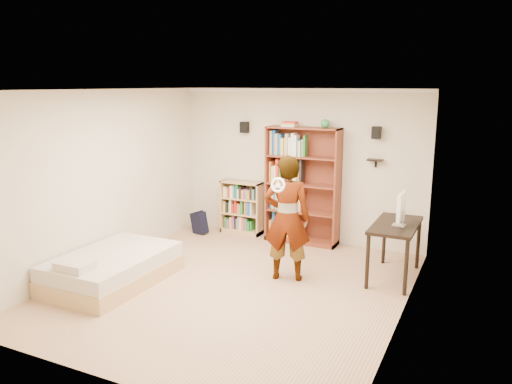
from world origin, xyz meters
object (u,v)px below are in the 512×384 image
(low_bookshelf, at_px, (242,208))
(tall_bookshelf, at_px, (303,186))
(computer_desk, at_px, (394,251))
(daybed, at_px, (113,265))
(person, at_px, (287,218))

(low_bookshelf, bearing_deg, tall_bookshelf, -1.89)
(low_bookshelf, xyz_separation_m, computer_desk, (3.02, -1.05, -0.09))
(low_bookshelf, xyz_separation_m, daybed, (-0.54, -2.96, -0.23))
(low_bookshelf, distance_m, person, 2.42)
(person, bearing_deg, tall_bookshelf, -92.71)
(computer_desk, bearing_deg, low_bookshelf, 160.82)
(computer_desk, relative_size, person, 0.66)
(tall_bookshelf, distance_m, person, 1.75)
(low_bookshelf, height_order, computer_desk, low_bookshelf)
(low_bookshelf, distance_m, computer_desk, 3.20)
(tall_bookshelf, bearing_deg, computer_desk, -29.33)
(low_bookshelf, height_order, daybed, low_bookshelf)
(tall_bookshelf, distance_m, low_bookshelf, 1.33)
(tall_bookshelf, xyz_separation_m, daybed, (-1.76, -2.91, -0.75))
(person, bearing_deg, low_bookshelf, -63.02)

